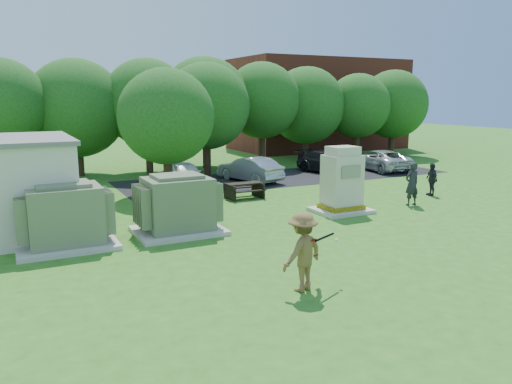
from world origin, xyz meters
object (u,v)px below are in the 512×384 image
generator_cabinet (342,184)px  picnic_table (244,189)px  person_by_generator (412,184)px  transformer_left (65,217)px  car_silver_b (379,160)px  batter (303,252)px  car_white (185,174)px  car_silver_a (250,169)px  car_dark (330,162)px  person_walking_right (432,179)px  transformer_right (178,206)px

generator_cabinet → picnic_table: 5.06m
generator_cabinet → person_by_generator: bearing=-5.2°
transformer_left → person_by_generator: size_ratio=1.57×
car_silver_b → batter: bearing=50.0°
car_white → car_silver_a: car_silver_a is taller
person_by_generator → picnic_table: bearing=-37.3°
transformer_left → batter: size_ratio=1.53×
generator_cabinet → car_dark: bearing=57.4°
transformer_left → generator_cabinet: 10.71m
transformer_left → person_walking_right: bearing=3.3°
car_silver_b → person_by_generator: bearing=62.1°
car_dark → car_silver_b: 3.62m
transformer_right → person_by_generator: (10.54, -0.30, -0.01)m
car_silver_b → transformer_left: bearing=28.7°
picnic_table → batter: (-3.63, -10.92, 0.53)m
transformer_right → person_walking_right: 13.07m
person_walking_right → car_silver_a: 9.73m
person_walking_right → car_silver_b: 8.48m
picnic_table → car_dark: (8.17, 4.68, 0.22)m
transformer_left → car_silver_b: (20.15, 8.72, -0.30)m
transformer_right → picnic_table: (4.68, 4.45, -0.51)m
person_walking_right → car_dark: (-0.18, 8.17, -0.12)m
transformer_left → picnic_table: size_ratio=1.75×
person_walking_right → car_silver_a: bearing=-123.8°
transformer_left → batter: bearing=-53.8°
car_dark → car_silver_b: (3.60, -0.41, -0.01)m
person_walking_right → car_silver_b: size_ratio=0.33×
transformer_right → batter: size_ratio=1.53×
transformer_left → person_walking_right: 16.76m
transformer_left → person_walking_right: transformer_left is taller
car_silver_a → transformer_left: bearing=22.9°
generator_cabinet → person_walking_right: generator_cabinet is taller
transformer_left → picnic_table: 9.50m
car_silver_a → person_by_generator: bearing=95.7°
transformer_right → picnic_table: 6.47m
picnic_table → car_white: bearing=108.1°
person_walking_right → batter: bearing=-40.2°
person_by_generator → person_walking_right: person_by_generator is taller
person_by_generator → car_dark: size_ratio=0.41×
transformer_left → generator_cabinet: (10.71, 0.02, 0.22)m
car_silver_b → person_walking_right: bearing=71.6°
person_walking_right → car_silver_a: size_ratio=0.38×
person_by_generator → transformer_left: bearing=0.5°
transformer_left → picnic_table: bearing=28.0°
transformer_left → person_by_generator: transformer_left is taller
picnic_table → car_silver_a: (2.34, 4.17, 0.23)m
transformer_right → picnic_table: bearing=43.5°
transformer_left → batter: (4.74, -6.48, 0.01)m
transformer_left → person_by_generator: (14.24, -0.30, -0.01)m
car_silver_b → generator_cabinet: bearing=48.0°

